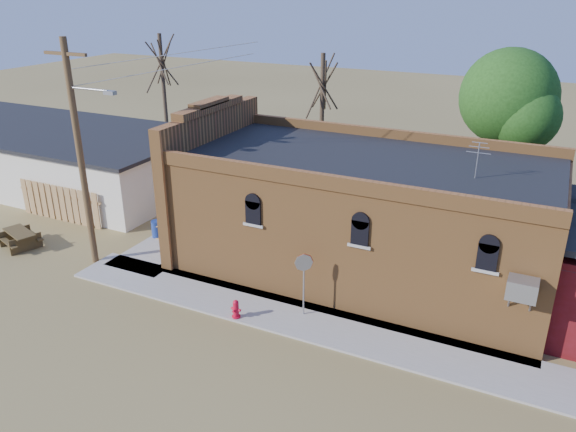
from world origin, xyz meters
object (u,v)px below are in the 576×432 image
at_px(brick_bar, 356,213).
at_px(stop_sign, 304,268).
at_px(utility_pole, 81,151).
at_px(picnic_table, 20,237).
at_px(fire_hydrant, 236,309).
at_px(trash_barrel, 157,229).

bearing_deg(brick_bar, stop_sign, -93.95).
height_order(brick_bar, stop_sign, brick_bar).
distance_m(utility_pole, picnic_table, 5.87).
height_order(fire_hydrant, trash_barrel, trash_barrel).
bearing_deg(brick_bar, picnic_table, -161.32).
bearing_deg(fire_hydrant, trash_barrel, 151.45).
xyz_separation_m(fire_hydrant, trash_barrel, (-6.64, 4.19, 0.05)).
bearing_deg(utility_pole, stop_sign, 0.01).
distance_m(utility_pole, fire_hydrant, 8.75).
xyz_separation_m(brick_bar, trash_barrel, (-8.94, -1.30, -1.87)).
bearing_deg(fire_hydrant, utility_pole, 174.58).
xyz_separation_m(utility_pole, trash_barrel, (0.84, 2.99, -4.31)).
relative_size(stop_sign, picnic_table, 1.11).
xyz_separation_m(trash_barrel, picnic_table, (-4.84, -3.36, 0.02)).
relative_size(utility_pole, stop_sign, 3.87).
xyz_separation_m(fire_hydrant, picnic_table, (-11.48, 0.84, 0.07)).
height_order(utility_pole, trash_barrel, utility_pole).
height_order(brick_bar, utility_pole, utility_pole).
height_order(stop_sign, picnic_table, stop_sign).
distance_m(fire_hydrant, stop_sign, 2.76).
distance_m(brick_bar, trash_barrel, 9.23).
distance_m(brick_bar, utility_pole, 10.96).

